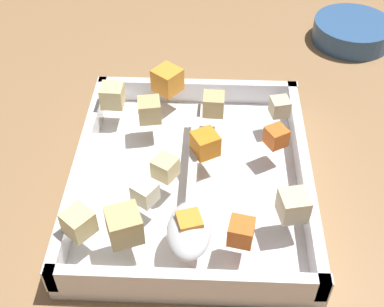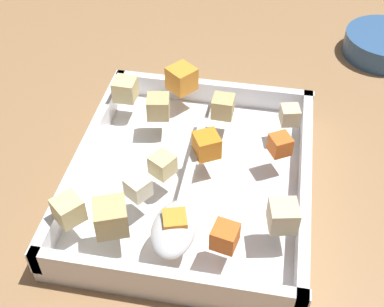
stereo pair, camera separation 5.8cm
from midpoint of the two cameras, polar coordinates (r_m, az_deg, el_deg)
name	(u,v)px [view 1 (the left image)]	position (r m, az deg, el deg)	size (l,w,h in m)	color
ground_plane	(194,179)	(0.63, -2.44, -3.00)	(4.00, 4.00, 0.00)	#936D47
baking_dish	(192,179)	(0.61, -2.72, -3.03)	(0.32, 0.27, 0.05)	silver
carrot_chunk_corner_nw	(167,80)	(0.68, -5.24, 8.11)	(0.03, 0.03, 0.03)	orange
carrot_chunk_near_spoon	(205,141)	(0.59, -1.31, 1.30)	(0.03, 0.03, 0.03)	orange
carrot_chunk_mid_right	(241,232)	(0.50, 2.22, -8.95)	(0.02, 0.02, 0.02)	orange
carrot_chunk_far_left	(276,136)	(0.60, 6.73, 1.79)	(0.02, 0.02, 0.02)	orange
carrot_chunk_corner_se	(194,225)	(0.51, -3.03, -8.22)	(0.02, 0.02, 0.02)	orange
potato_chunk_back_center	(214,104)	(0.64, -0.15, 5.45)	(0.03, 0.03, 0.03)	tan
potato_chunk_mid_left	(293,206)	(0.52, 8.22, -5.97)	(0.03, 0.03, 0.03)	beige
potato_chunk_near_right	(149,110)	(0.63, -7.43, 4.75)	(0.03, 0.03, 0.03)	tan
potato_chunk_heap_top	(112,95)	(0.67, -11.41, 6.30)	(0.03, 0.03, 0.03)	#E0CC89
potato_chunk_corner_ne	(79,223)	(0.53, -15.74, -7.67)	(0.03, 0.03, 0.03)	#E0CC89
potato_chunk_rim_edge	(165,168)	(0.56, -5.98, -1.73)	(0.02, 0.02, 0.02)	#E0CC89
potato_chunk_under_handle	(145,193)	(0.54, -8.36, -4.54)	(0.02, 0.02, 0.02)	beige
potato_chunk_corner_sw	(280,107)	(0.64, 7.29, 5.11)	(0.02, 0.02, 0.02)	beige
potato_chunk_heap_side	(124,225)	(0.51, -10.89, -8.11)	(0.03, 0.03, 0.03)	tan
serving_spoon	(185,219)	(0.52, -4.02, -7.56)	(0.24, 0.05, 0.02)	silver
small_prep_bowl	(352,32)	(0.90, 15.74, 12.97)	(0.13, 0.13, 0.04)	#33598C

